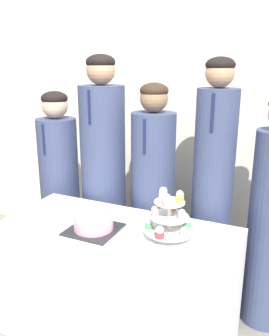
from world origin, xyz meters
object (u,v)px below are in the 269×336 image
(round_cake, at_px, (93,221))
(student_3, at_px, (212,195))
(cupcake_stand, at_px, (169,216))
(student_0, at_px, (60,187))
(cake_knife, at_px, (104,255))
(student_2, at_px, (152,198))
(student_1, at_px, (104,179))

(round_cake, distance_m, student_3, 0.79)
(cupcake_stand, distance_m, student_0, 1.19)
(student_0, bearing_deg, student_3, 0.00)
(student_0, bearing_deg, cake_knife, -43.22)
(round_cake, height_order, student_3, student_3)
(round_cake, distance_m, cake_knife, 0.28)
(student_2, bearing_deg, student_1, 180.00)
(round_cake, distance_m, student_1, 0.65)
(cupcake_stand, xyz_separation_m, student_2, (-0.29, 0.49, -0.12))
(round_cake, bearing_deg, student_3, 48.63)
(cake_knife, distance_m, student_0, 1.16)
(cupcake_stand, height_order, student_2, student_2)
(cupcake_stand, relative_size, student_1, 0.16)
(round_cake, bearing_deg, cake_knife, -48.71)
(student_2, bearing_deg, cake_knife, -84.98)
(cake_knife, bearing_deg, student_1, 115.87)
(round_cake, distance_m, student_2, 0.60)
(cupcake_stand, relative_size, student_2, 0.18)
(student_2, bearing_deg, round_cake, -100.85)
(round_cake, relative_size, student_0, 0.19)
(student_0, distance_m, student_1, 0.41)
(student_2, bearing_deg, student_3, -0.00)
(cupcake_stand, xyz_separation_m, student_1, (-0.67, 0.49, -0.04))
(student_2, relative_size, student_3, 0.91)
(round_cake, xyz_separation_m, student_3, (0.52, 0.59, 0.03))
(student_1, height_order, student_2, student_1)
(student_3, bearing_deg, student_0, -180.00)
(cupcake_stand, distance_m, student_3, 0.50)
(round_cake, relative_size, student_1, 0.16)
(cake_knife, relative_size, cupcake_stand, 0.87)
(student_0, distance_m, student_2, 0.78)
(cupcake_stand, bearing_deg, student_1, 144.09)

